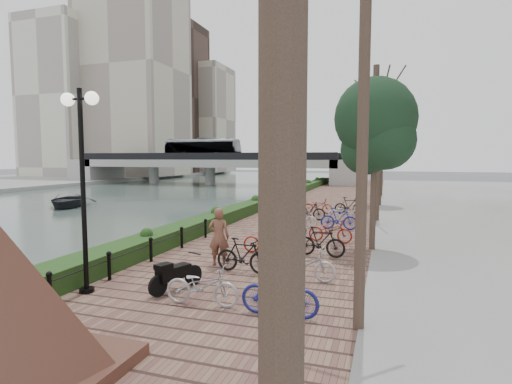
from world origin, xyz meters
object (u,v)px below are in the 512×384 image
at_px(lamppost, 81,147).
at_px(boat, 68,200).
at_px(motorcycle, 176,273).
at_px(pedestrian, 219,237).

height_order(lamppost, boat, lamppost).
bearing_deg(lamppost, motorcycle, 21.24).
bearing_deg(boat, lamppost, -73.56).
bearing_deg(lamppost, boat, 134.49).
relative_size(lamppost, boat, 1.00).
distance_m(motorcycle, pedestrian, 2.50).
xyz_separation_m(pedestrian, boat, (-18.35, 13.27, -0.86)).
xyz_separation_m(lamppost, pedestrian, (2.12, 3.25, -2.66)).
bearing_deg(pedestrian, lamppost, 46.33).
xyz_separation_m(motorcycle, boat, (-18.27, 15.73, -0.41)).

